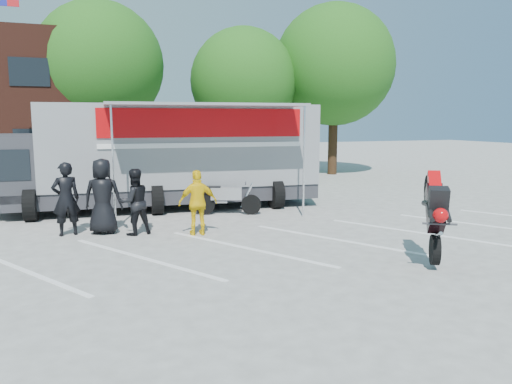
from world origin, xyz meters
TOP-DOWN VIEW (x-y plane):
  - ground at (0.00, 0.00)m, footprint 100.00×100.00m
  - parking_bay_lines at (0.00, 1.00)m, footprint 18.09×13.33m
  - tree_left at (-2.00, 16.00)m, footprint 6.12×6.12m
  - tree_mid at (5.00, 15.00)m, footprint 5.44×5.44m
  - tree_right at (10.00, 14.50)m, footprint 6.46×6.46m
  - transporter_truck at (-0.49, 6.98)m, footprint 11.29×6.03m
  - parked_motorcycle at (1.05, 5.17)m, footprint 2.26×1.40m
  - stunt_bike_rider at (3.57, -1.28)m, footprint 1.62×1.92m
  - spectator_leather_a at (-2.82, 3.78)m, footprint 1.12×0.89m
  - spectator_leather_b at (-3.73, 3.89)m, footprint 0.77×0.58m
  - spectator_leather_c at (-2.06, 3.36)m, footprint 0.98×0.85m
  - spectator_hivis at (-0.53, 2.72)m, footprint 1.03×0.49m

SIDE VIEW (x-z plane):
  - ground at x=0.00m, z-range 0.00..0.00m
  - transporter_truck at x=-0.49m, z-range -1.74..1.74m
  - parked_motorcycle at x=1.05m, z-range -0.56..0.56m
  - stunt_bike_rider at x=3.57m, z-range -1.03..1.03m
  - parking_bay_lines at x=0.00m, z-range 0.00..0.01m
  - spectator_hivis at x=-0.53m, z-range 0.00..1.71m
  - spectator_leather_c at x=-2.06m, z-range 0.00..1.74m
  - spectator_leather_b at x=-3.73m, z-range 0.00..1.91m
  - spectator_leather_a at x=-2.82m, z-range 0.00..1.99m
  - tree_mid at x=5.00m, z-range 1.10..8.78m
  - tree_left at x=-2.00m, z-range 1.25..9.89m
  - tree_right at x=10.00m, z-range 1.32..10.44m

